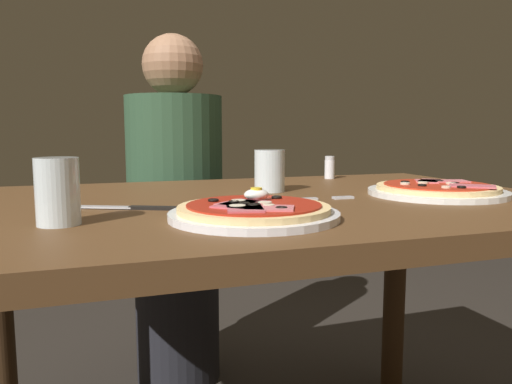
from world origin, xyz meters
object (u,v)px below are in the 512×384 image
Objects in this scene: pizza_foreground at (254,211)px; pizza_across_left at (437,190)px; dining_table at (266,247)px; water_glass_near at (58,196)px; salt_shaker at (330,168)px; water_glass_far at (270,174)px; diner_person at (176,221)px; knife at (133,208)px; fork at (313,199)px.

pizza_foreground reaches higher than pizza_across_left.
dining_table is 12.37× the size of water_glass_near.
dining_table is 19.24× the size of salt_shaker.
diner_person reaches higher than water_glass_far.
pizza_across_left is 0.38m from water_glass_far.
salt_shaker is at bearing 39.67° from water_glass_far.
water_glass_far is (0.45, 0.28, -0.00)m from water_glass_near.
dining_table is at bearing -133.43° from salt_shaker.
pizza_across_left is 0.79m from water_glass_near.
water_glass_near is at bearing -136.17° from knife.
water_glass_far reaches higher than pizza_foreground.
water_glass_far is (0.05, 0.11, 0.15)m from dining_table.
water_glass_far reaches higher than pizza_across_left.
knife is at bearing -147.06° from salt_shaker.
pizza_across_left reaches higher than knife.
salt_shaker is (0.73, 0.51, -0.01)m from water_glass_near.
pizza_across_left is 0.41m from salt_shaker.
salt_shaker is (0.28, 0.23, -0.01)m from water_glass_far.
water_glass_far is 0.08× the size of diner_person.
diner_person is (-0.08, 0.69, -0.06)m from dining_table.
water_glass_far is at bearing 31.88° from water_glass_near.
pizza_foreground is at bearing -127.35° from salt_shaker.
diner_person is at bearing 102.39° from fork.
pizza_across_left reaches higher than fork.
pizza_foreground is 0.31m from water_glass_near.
knife is (-0.37, -0.00, 0.00)m from fork.
water_glass_far reaches higher than fork.
pizza_foreground is at bearing -9.11° from water_glass_near.
salt_shaker is 0.06× the size of diner_person.
knife is (-0.18, 0.17, -0.01)m from pizza_foreground.
water_glass_far is 0.62× the size of fork.
dining_table is 6.98× the size of knife.
dining_table is 0.46m from water_glass_near.
water_glass_far is at bearing 66.69° from dining_table.
pizza_across_left is (0.38, -0.07, 0.12)m from dining_table.
knife is at bearing 178.46° from pizza_across_left.
pizza_across_left is 1.92× the size of fork.
water_glass_near is at bearing -144.99° from salt_shaker.
water_glass_far is at bearing 102.43° from diner_person.
pizza_across_left is 0.90m from diner_person.
salt_shaker reaches higher than dining_table.
dining_table is at bearing 64.84° from pizza_foreground.
pizza_foreground is 0.70m from salt_shaker.
dining_table is 0.26m from pizza_foreground.
fork is at bearing -77.76° from water_glass_far.
water_glass_far reaches higher than salt_shaker.
salt_shaker is at bearing 35.01° from water_glass_near.
salt_shaker is at bearing 32.94° from knife.
diner_person is (0.33, 0.86, -0.21)m from water_glass_near.
pizza_across_left is 4.53× the size of salt_shaker.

